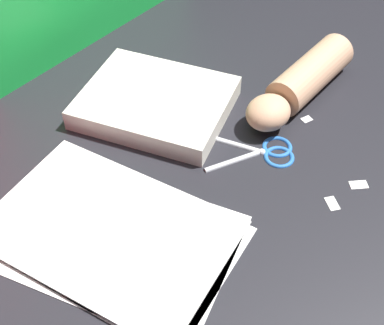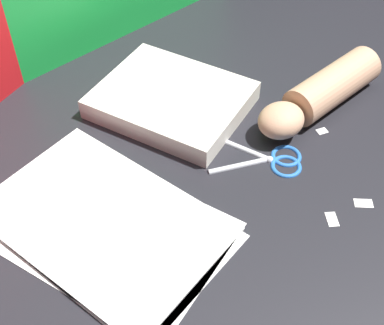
{
  "view_description": "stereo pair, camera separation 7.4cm",
  "coord_description": "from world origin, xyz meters",
  "px_view_note": "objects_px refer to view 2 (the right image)",
  "views": [
    {
      "loc": [
        -0.46,
        -0.22,
        0.59
      ],
      "look_at": [
        -0.02,
        0.03,
        0.06
      ],
      "focal_mm": 50.0,
      "sensor_mm": 36.0,
      "label": 1
    },
    {
      "loc": [
        -0.42,
        -0.29,
        0.59
      ],
      "look_at": [
        -0.02,
        0.03,
        0.06
      ],
      "focal_mm": 50.0,
      "sensor_mm": 36.0,
      "label": 2
    }
  ],
  "objects_px": {
    "hand_forearm": "(320,94)",
    "scissors": "(271,158)",
    "book_closed": "(172,100)",
    "paper_stack": "(105,224)"
  },
  "relations": [
    {
      "from": "book_closed",
      "to": "scissors",
      "type": "bearing_deg",
      "value": -91.07
    },
    {
      "from": "book_closed",
      "to": "scissors",
      "type": "distance_m",
      "value": 0.2
    },
    {
      "from": "book_closed",
      "to": "scissors",
      "type": "relative_size",
      "value": 1.73
    },
    {
      "from": "paper_stack",
      "to": "book_closed",
      "type": "xyz_separation_m",
      "value": [
        0.25,
        0.08,
        0.01
      ]
    },
    {
      "from": "paper_stack",
      "to": "hand_forearm",
      "type": "bearing_deg",
      "value": -15.83
    },
    {
      "from": "paper_stack",
      "to": "hand_forearm",
      "type": "height_order",
      "value": "hand_forearm"
    },
    {
      "from": "book_closed",
      "to": "paper_stack",
      "type": "bearing_deg",
      "value": -161.37
    },
    {
      "from": "paper_stack",
      "to": "scissors",
      "type": "relative_size",
      "value": 2.29
    },
    {
      "from": "hand_forearm",
      "to": "scissors",
      "type": "bearing_deg",
      "value": -179.33
    },
    {
      "from": "paper_stack",
      "to": "hand_forearm",
      "type": "distance_m",
      "value": 0.42
    }
  ]
}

